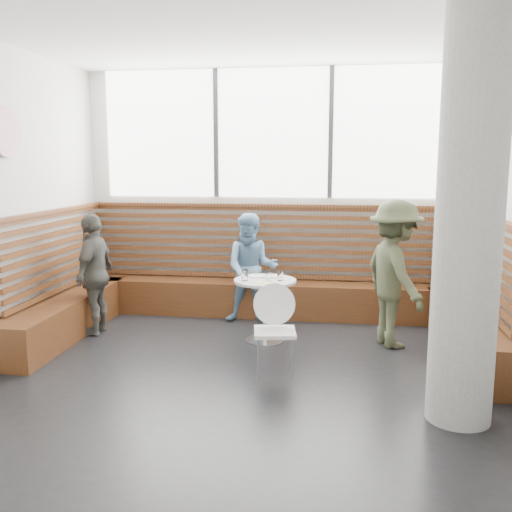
# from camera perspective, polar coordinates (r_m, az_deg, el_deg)

# --- Properties ---
(room) EXTENTS (5.00, 5.00, 3.20)m
(room) POSITION_cam_1_polar(r_m,az_deg,el_deg) (5.13, -1.64, 4.84)
(room) COLOR silver
(room) RESTS_ON ground
(booth) EXTENTS (5.00, 2.50, 1.44)m
(booth) POSITION_cam_1_polar(r_m,az_deg,el_deg) (7.04, 0.93, -3.74)
(booth) COLOR #472511
(booth) RESTS_ON ground
(concrete_column) EXTENTS (0.50, 0.50, 3.20)m
(concrete_column) POSITION_cam_1_polar(r_m,az_deg,el_deg) (4.55, 20.57, 3.65)
(concrete_column) COLOR gray
(concrete_column) RESTS_ON ground
(wall_art) EXTENTS (0.03, 0.50, 0.50)m
(wall_art) POSITION_cam_1_polar(r_m,az_deg,el_deg) (6.39, -23.73, 11.24)
(wall_art) COLOR white
(wall_art) RESTS_ON room
(cafe_table) EXTENTS (0.70, 0.70, 0.72)m
(cafe_table) POSITION_cam_1_polar(r_m,az_deg,el_deg) (6.39, 0.91, -4.15)
(cafe_table) COLOR silver
(cafe_table) RESTS_ON ground
(cafe_chair) EXTENTS (0.41, 0.40, 0.85)m
(cafe_chair) POSITION_cam_1_polar(r_m,az_deg,el_deg) (5.48, 1.97, -6.62)
(cafe_chair) COLOR white
(cafe_chair) RESTS_ON ground
(adult_man) EXTENTS (0.94, 1.19, 1.61)m
(adult_man) POSITION_cam_1_polar(r_m,az_deg,el_deg) (6.38, 13.72, -1.74)
(adult_man) COLOR #40462F
(adult_man) RESTS_ON ground
(child_back) EXTENTS (0.71, 0.57, 1.38)m
(child_back) POSITION_cam_1_polar(r_m,az_deg,el_deg) (7.14, -0.44, -1.25)
(child_back) COLOR #6C97BC
(child_back) RESTS_ON ground
(child_left) EXTENTS (0.35, 0.84, 1.42)m
(child_left) POSITION_cam_1_polar(r_m,az_deg,el_deg) (6.94, -15.83, -1.74)
(child_left) COLOR #504F49
(child_left) RESTS_ON ground
(plate_near) EXTENTS (0.22, 0.22, 0.02)m
(plate_near) POSITION_cam_1_polar(r_m,az_deg,el_deg) (6.50, 0.09, -2.02)
(plate_near) COLOR white
(plate_near) RESTS_ON cafe_table
(plate_far) EXTENTS (0.22, 0.22, 0.02)m
(plate_far) POSITION_cam_1_polar(r_m,az_deg,el_deg) (6.49, 1.49, -2.04)
(plate_far) COLOR white
(plate_far) RESTS_ON cafe_table
(glass_left) EXTENTS (0.07, 0.07, 0.12)m
(glass_left) POSITION_cam_1_polar(r_m,az_deg,el_deg) (6.29, -1.15, -1.94)
(glass_left) COLOR white
(glass_left) RESTS_ON cafe_table
(glass_mid) EXTENTS (0.06, 0.06, 0.10)m
(glass_mid) POSITION_cam_1_polar(r_m,az_deg,el_deg) (6.25, 1.27, -2.07)
(glass_mid) COLOR white
(glass_mid) RESTS_ON cafe_table
(glass_right) EXTENTS (0.07, 0.07, 0.10)m
(glass_right) POSITION_cam_1_polar(r_m,az_deg,el_deg) (6.30, 2.43, -1.98)
(glass_right) COLOR white
(glass_right) RESTS_ON cafe_table
(menu_card) EXTENTS (0.20, 0.15, 0.00)m
(menu_card) POSITION_cam_1_polar(r_m,az_deg,el_deg) (6.17, 1.04, -2.68)
(menu_card) COLOR #A5C64C
(menu_card) RESTS_ON cafe_table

